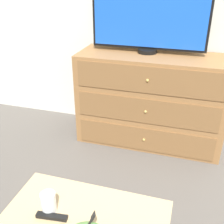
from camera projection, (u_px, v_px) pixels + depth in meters
The scene contains 5 objects.
ground_plane at pixel (164, 127), 2.90m from camera, with size 12.00×12.00×0.00m, color #56514C.
dresser at pixel (150, 100), 2.52m from camera, with size 1.28×0.49×0.82m.
tv at pixel (150, 10), 2.24m from camera, with size 0.96×0.17×0.68m.
drink_cup at pixel (49, 203), 1.28m from camera, with size 0.07×0.07×0.10m.
remote_control at pixel (52, 216), 1.25m from camera, with size 0.15×0.05×0.02m.
Camera 1 is at (0.20, -2.56, 1.46)m, focal length 45.00 mm.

